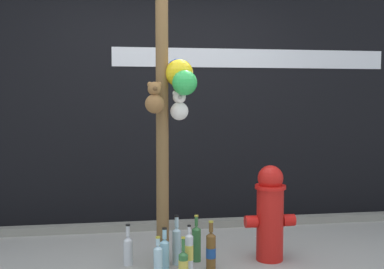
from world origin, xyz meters
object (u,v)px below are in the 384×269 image
at_px(memorial_post, 169,70).
at_px(fire_hydrant, 270,212).
at_px(bottle_4, 196,243).
at_px(bottle_6, 189,253).
at_px(bottle_7, 162,239).
at_px(bottle_3, 161,248).
at_px(bottle_9, 128,249).
at_px(bottle_2, 177,244).
at_px(bottle_5, 211,250).
at_px(bottle_8, 158,261).
at_px(bottle_0, 183,264).
at_px(bottle_1, 165,255).

height_order(memorial_post, fire_hydrant, memorial_post).
xyz_separation_m(memorial_post, bottle_4, (0.24, 0.15, -1.42)).
bearing_deg(memorial_post, bottle_6, -45.62).
bearing_deg(bottle_7, bottle_3, -96.15).
height_order(memorial_post, bottle_9, memorial_post).
bearing_deg(fire_hydrant, bottle_6, -162.97).
xyz_separation_m(bottle_2, bottle_5, (0.26, -0.15, -0.01)).
bearing_deg(bottle_6, bottle_4, 69.81).
bearing_deg(bottle_8, bottle_6, 13.93).
relative_size(bottle_3, bottle_4, 0.85).
xyz_separation_m(bottle_0, bottle_8, (-0.19, 0.03, 0.02)).
distance_m(bottle_1, bottle_3, 0.23).
height_order(bottle_0, bottle_2, bottle_2).
xyz_separation_m(memorial_post, bottle_8, (-0.11, -0.20, -1.44)).
distance_m(bottle_0, bottle_9, 0.54).
bearing_deg(bottle_4, memorial_post, -148.48).
distance_m(bottle_3, bottle_6, 0.33).
bearing_deg(bottle_8, fire_hydrant, 16.25).
bearing_deg(bottle_3, bottle_2, -16.70).
xyz_separation_m(bottle_3, bottle_7, (0.02, 0.17, 0.02)).
bearing_deg(bottle_5, bottle_7, 135.00).
height_order(bottle_2, bottle_4, bottle_2).
distance_m(memorial_post, bottle_5, 1.46).
xyz_separation_m(bottle_1, bottle_6, (0.19, -0.04, 0.02)).
xyz_separation_m(fire_hydrant, bottle_6, (-0.72, -0.22, -0.24)).
bearing_deg(bottle_1, bottle_9, 138.73).
bearing_deg(fire_hydrant, bottle_8, -163.75).
xyz_separation_m(bottle_0, bottle_9, (-0.40, 0.37, 0.02)).
relative_size(bottle_5, bottle_6, 1.01).
distance_m(bottle_1, bottle_2, 0.23).
bearing_deg(bottle_2, bottle_4, 15.79).
distance_m(fire_hydrant, bottle_6, 0.79).
bearing_deg(bottle_6, bottle_1, 167.96).
height_order(bottle_2, bottle_3, bottle_2).
bearing_deg(bottle_4, bottle_7, 149.76).
bearing_deg(bottle_6, memorial_post, 134.38).
xyz_separation_m(memorial_post, bottle_6, (0.13, -0.14, -1.41)).
distance_m(bottle_1, bottle_7, 0.41).
height_order(memorial_post, bottle_3, memorial_post).
bearing_deg(bottle_9, bottle_7, 29.66).
relative_size(bottle_3, bottle_9, 0.98).
bearing_deg(bottle_3, bottle_5, -26.30).
height_order(bottle_1, bottle_3, bottle_1).
relative_size(memorial_post, bottle_2, 6.37).
bearing_deg(bottle_1, bottle_8, -120.73).
relative_size(bottle_0, bottle_1, 0.89).
xyz_separation_m(bottle_6, bottle_9, (-0.46, 0.28, -0.04)).
relative_size(bottle_2, bottle_9, 1.21).
bearing_deg(fire_hydrant, bottle_3, 176.70).
relative_size(bottle_1, bottle_6, 0.94).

